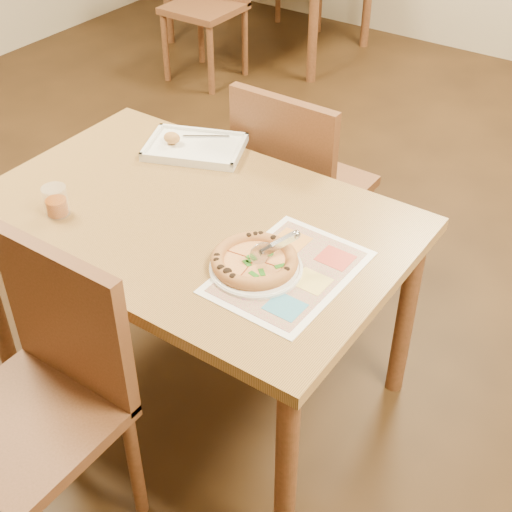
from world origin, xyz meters
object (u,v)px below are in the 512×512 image
Objects in this scene: dining_table at (192,237)px; glass_tumbler at (56,202)px; appetizer_tray at (193,148)px; menu at (289,272)px; pizza at (255,260)px; plate at (256,269)px; chair_near at (48,372)px; chair_far at (295,173)px; pizza_cutter at (274,247)px.

dining_table is 14.16× the size of glass_tumbler.
menu is (0.63, -0.37, -0.01)m from appetizer_tray.
menu is (0.09, 0.04, -0.02)m from pizza.
dining_table is at bearing 161.26° from plate.
dining_table is 5.45× the size of pizza.
appetizer_tray is (-0.54, 0.41, -0.01)m from pizza.
dining_table is 0.40m from appetizer_tray.
chair_near reaches higher than glass_tumbler.
chair_near is 1.20m from chair_far.
chair_near reaches higher than pizza_cutter.
glass_tumbler reaches higher than menu.
pizza_cutter reaches higher than appetizer_tray.
menu is at bearing -30.82° from appetizer_tray.
chair_near reaches higher than menu.
chair_far is at bearing 90.00° from chair_near.
pizza reaches higher than menu.
dining_table is 11.08× the size of pizza_cutter.
glass_tumbler reaches higher than appetizer_tray.
pizza_cutter is at bearing -33.38° from appetizer_tray.
chair_far reaches higher than appetizer_tray.
menu is at bearing 53.85° from chair_near.
chair_near is at bearing -122.51° from plate.
dining_table is 0.61m from chair_far.
chair_far reaches higher than pizza_cutter.
chair_far is at bearing 113.55° from pizza.
dining_table is at bearing 112.65° from pizza_cutter.
chair_far is 0.79m from plate.
pizza is at bearing -37.21° from appetizer_tray.
glass_tumbler is (-0.68, -0.15, -0.04)m from pizza_cutter.
pizza is (-0.01, 0.01, 0.02)m from plate.
chair_near is 1.08× the size of menu.
pizza_cutter is (0.05, 0.02, 0.05)m from pizza.
chair_far is 0.41m from appetizer_tray.
dining_table is 0.39m from pizza_cutter.
glass_tumbler is (-0.33, -0.22, 0.13)m from dining_table.
chair_far is 0.80m from pizza_cutter.
glass_tumbler reaches higher than pizza.
pizza_cutter reaches higher than glass_tumbler.
pizza is 2.03× the size of pizza_cutter.
appetizer_tray is at bearing 91.37° from pizza_cutter.
chair_far is 1.08× the size of menu.
appetizer_tray is 0.54m from glass_tumbler.
glass_tumbler is (-0.65, -0.11, 0.03)m from plate.
appetizer_tray reaches higher than plate.
chair_far reaches higher than dining_table.
dining_table is at bearing 90.00° from chair_far.
chair_near is at bearing -126.15° from menu.
chair_far reaches higher than pizza.
pizza is (0.31, 0.50, 0.18)m from chair_near.
pizza is at bearing 58.64° from chair_near.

